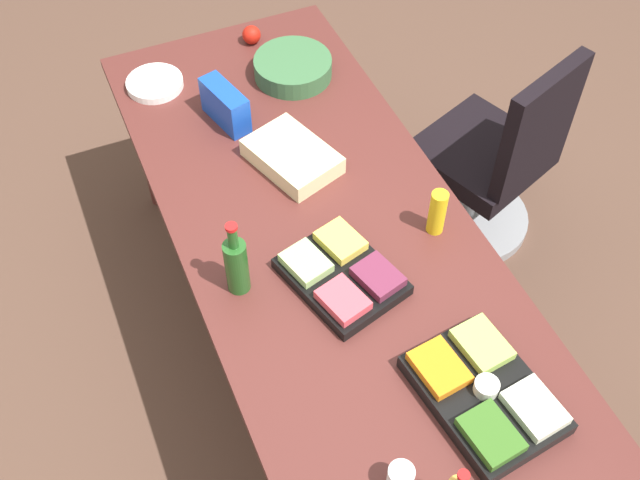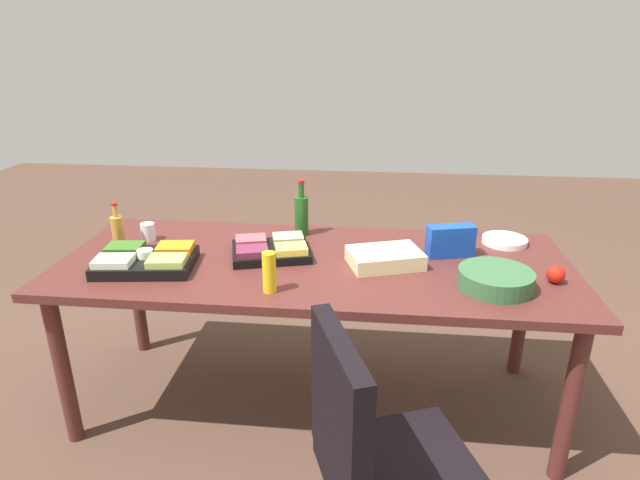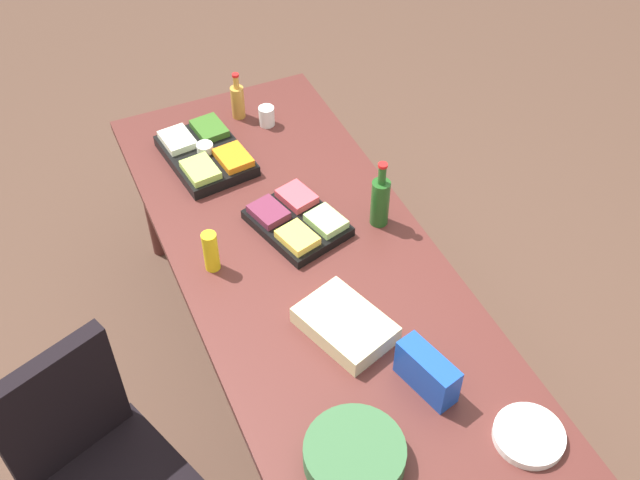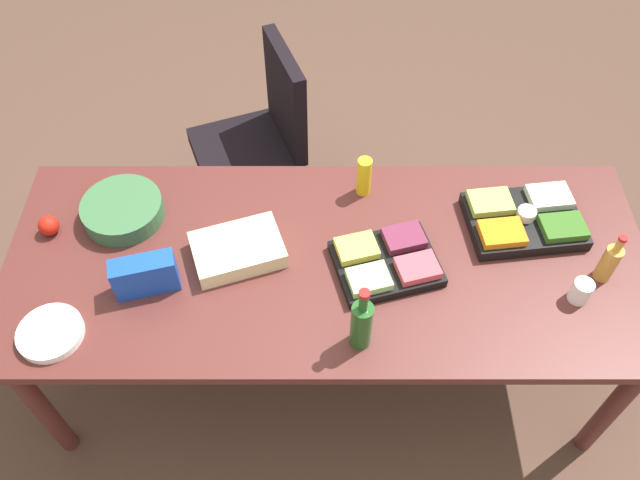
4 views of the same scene
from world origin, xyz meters
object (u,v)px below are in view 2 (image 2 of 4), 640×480
Objects in this scene: apple_red at (556,274)px; wine_bottle at (301,214)px; dressing_bottle at (118,230)px; conference_table at (314,275)px; chip_bag_blue at (450,241)px; salad_bowl at (496,279)px; sheet_cake at (385,258)px; mustard_bottle at (269,272)px; fruit_platter at (271,249)px; paper_plate_stack at (505,241)px; veggie_tray at (146,260)px; paper_cup at (148,232)px.

wine_bottle is at bearing -22.04° from apple_red.
dressing_bottle is at bearing 16.69° from wine_bottle.
conference_table is 8.03× the size of wine_bottle.
salad_bowl is at bearing 114.16° from chip_bag_blue.
sheet_cake is at bearing -22.41° from salad_bowl.
fruit_platter is (0.07, -0.37, -0.05)m from mustard_bottle.
wine_bottle is at bearing -39.34° from sheet_cake.
salad_bowl is at bearing 16.22° from apple_red.
paper_plate_stack is 1.04m from wine_bottle.
apple_red is at bearing 172.94° from conference_table.
sheet_cake is at bearing 28.94° from paper_plate_stack.
veggie_tray is at bearing 37.97° from wine_bottle.
conference_table is at bearing -3.29° from sheet_cake.
chip_bag_blue is at bearing -174.00° from fruit_platter.
veggie_tray is 1.74m from paper_plate_stack.
conference_table is 26.25× the size of paper_cup.
sheet_cake is at bearing -145.93° from mustard_bottle.
paper_cup is (0.73, -0.50, -0.04)m from mustard_bottle.
fruit_platter is (0.54, -0.05, -0.00)m from sheet_cake.
paper_cup is at bearing -1.74° from chip_bag_blue.
apple_red is 0.27m from salad_bowl.
veggie_tray is at bearing 1.05° from apple_red.
conference_table is at bearing 10.89° from chip_bag_blue.
apple_red reaches higher than fruit_platter.
paper_cup is 0.41× the size of chip_bag_blue.
paper_plate_stack is at bearing -172.79° from dressing_bottle.
paper_cup is 1.69m from salad_bowl.
paper_cup is at bearing -139.13° from dressing_bottle.
fruit_platter is 1.38× the size of salad_bowl.
salad_bowl is at bearing 148.56° from wine_bottle.
sheet_cake is 0.69m from paper_plate_stack.
paper_cup is 0.29× the size of salad_bowl.
wine_bottle reaches higher than fruit_platter.
wine_bottle is (0.74, -0.21, 0.04)m from chip_bag_blue.
wine_bottle reaches higher than paper_plate_stack.
mustard_bottle is 0.90m from chip_bag_blue.
paper_cup reaches higher than apple_red.
chip_bag_blue reaches higher than fruit_platter.
salad_bowl reaches higher than conference_table.
chip_bag_blue is 0.36m from salad_bowl.
salad_bowl is (-0.45, 0.19, 0.00)m from sheet_cake.
fruit_platter is 0.33m from wine_bottle.
paper_plate_stack is (-0.15, -0.52, -0.02)m from salad_bowl.
salad_bowl reaches higher than paper_plate_stack.
paper_cup is (0.13, -0.33, 0.01)m from veggie_tray.
dressing_bottle is at bearing 40.87° from paper_cup.
conference_table is 10.74× the size of paper_plate_stack.
paper_cup is (0.87, -0.17, 0.12)m from conference_table.
fruit_platter is (-0.53, -0.19, -0.00)m from veggie_tray.
dressing_bottle is 1.02× the size of chip_bag_blue.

